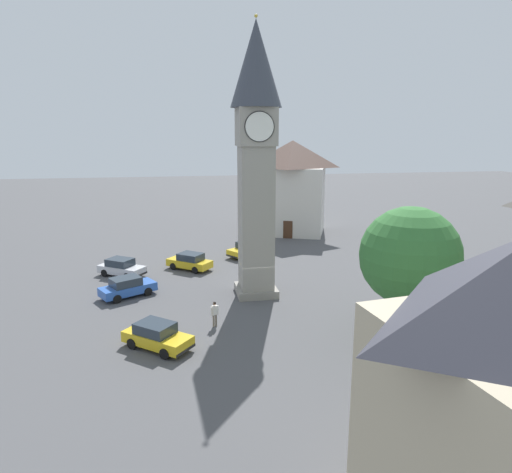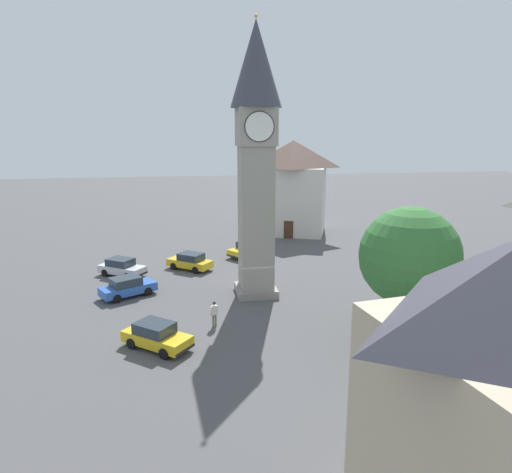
{
  "view_description": "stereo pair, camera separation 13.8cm",
  "coord_description": "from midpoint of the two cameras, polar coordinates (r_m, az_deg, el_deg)",
  "views": [
    {
      "loc": [
        -5.83,
        -32.55,
        12.16
      ],
      "look_at": [
        0.0,
        0.0,
        4.57
      ],
      "focal_mm": 31.64,
      "sensor_mm": 36.0,
      "label": 1
    },
    {
      "loc": [
        -5.69,
        -32.57,
        12.16
      ],
      "look_at": [
        0.0,
        0.0,
        4.57
      ],
      "focal_mm": 31.64,
      "sensor_mm": 36.0,
      "label": 2
    }
  ],
  "objects": [
    {
      "name": "car_red_corner",
      "position": [
        35.82,
        -16.05,
        -6.15
      ],
      "size": [
        4.42,
        3.5,
        1.53
      ],
      "color": "#2D5BB7",
      "rests_on": "ground"
    },
    {
      "name": "car_silver_kerb",
      "position": [
        27.21,
        -12.56,
        -12.16
      ],
      "size": [
        4.25,
        3.94,
        1.53
      ],
      "color": "gold",
      "rests_on": "ground"
    },
    {
      "name": "lamp_post",
      "position": [
        31.45,
        18.17,
        -4.39
      ],
      "size": [
        0.36,
        0.36,
        4.65
      ],
      "color": "black",
      "rests_on": "ground"
    },
    {
      "name": "car_blue_kerb",
      "position": [
        45.5,
        -1.2,
        -1.58
      ],
      "size": [
        4.35,
        3.73,
        1.53
      ],
      "color": "gold",
      "rests_on": "ground"
    },
    {
      "name": "car_white_side",
      "position": [
        41.57,
        -8.47,
        -3.12
      ],
      "size": [
        4.27,
        3.91,
        1.53
      ],
      "color": "gold",
      "rests_on": "ground"
    },
    {
      "name": "pedestrian",
      "position": [
        29.35,
        -5.39,
        -9.45
      ],
      "size": [
        0.51,
        0.35,
        1.69
      ],
      "color": "#706656",
      "rests_on": "ground"
    },
    {
      "name": "ground_plane",
      "position": [
        35.23,
        -0.11,
        -7.26
      ],
      "size": [
        200.0,
        200.0,
        0.0
      ],
      "primitive_type": "plane",
      "color": "#4C4C4F"
    },
    {
      "name": "car_black_far",
      "position": [
        41.04,
        -16.75,
        -3.75
      ],
      "size": [
        4.36,
        3.72,
        1.53
      ],
      "color": "silver",
      "rests_on": "ground"
    },
    {
      "name": "building_shop_left",
      "position": [
        55.96,
        4.51,
        6.34
      ],
      "size": [
        10.22,
        9.82,
        11.32
      ],
      "color": "beige",
      "rests_on": "ground"
    },
    {
      "name": "tree",
      "position": [
        27.23,
        18.71,
        -2.37
      ],
      "size": [
        5.72,
        5.72,
        8.17
      ],
      "color": "brown",
      "rests_on": "ground"
    },
    {
      "name": "clock_tower",
      "position": [
        33.07,
        -0.12,
        12.15
      ],
      "size": [
        3.66,
        3.66,
        20.03
      ],
      "color": "gray",
      "rests_on": "ground"
    }
  ]
}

